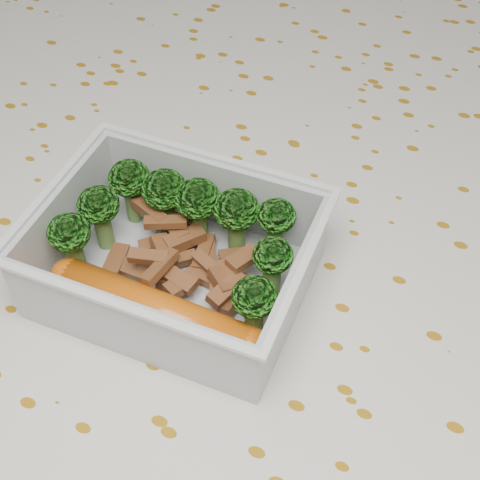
% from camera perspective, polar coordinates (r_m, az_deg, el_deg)
% --- Properties ---
extents(dining_table, '(1.40, 0.90, 0.75)m').
position_cam_1_polar(dining_table, '(0.52, -0.65, -7.99)').
color(dining_table, brown).
rests_on(dining_table, ground).
extents(tablecloth, '(1.46, 0.96, 0.19)m').
position_cam_1_polar(tablecloth, '(0.48, -0.71, -4.66)').
color(tablecloth, silver).
rests_on(tablecloth, dining_table).
extents(lunch_container, '(0.17, 0.14, 0.06)m').
position_cam_1_polar(lunch_container, '(0.42, -5.51, -2.08)').
color(lunch_container, silver).
rests_on(lunch_container, tablecloth).
extents(broccoli_florets, '(0.15, 0.09, 0.05)m').
position_cam_1_polar(broccoli_florets, '(0.42, -4.76, 1.73)').
color(broccoli_florets, '#608C3F').
rests_on(broccoli_florets, lunch_container).
extents(meat_pile, '(0.10, 0.07, 0.03)m').
position_cam_1_polar(meat_pile, '(0.43, -4.56, -1.65)').
color(meat_pile, brown).
rests_on(meat_pile, lunch_container).
extents(sausage, '(0.15, 0.03, 0.03)m').
position_cam_1_polar(sausage, '(0.41, -7.18, -6.06)').
color(sausage, '#C2550C').
rests_on(sausage, lunch_container).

